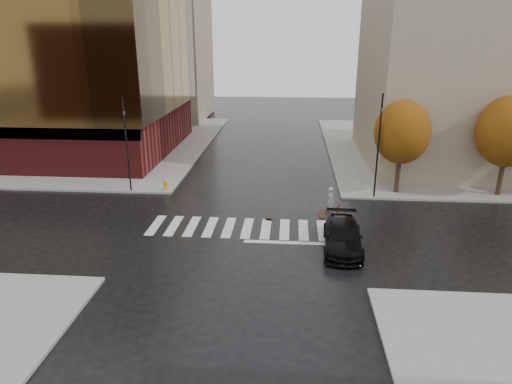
% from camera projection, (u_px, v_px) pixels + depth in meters
% --- Properties ---
extents(ground, '(120.00, 120.00, 0.00)m').
position_uv_depth(ground, '(246.00, 232.00, 26.36)').
color(ground, black).
rests_on(ground, ground).
extents(sidewalk_nw, '(30.00, 30.00, 0.15)m').
position_uv_depth(sidewalk_nw, '(67.00, 143.00, 47.69)').
color(sidewalk_nw, gray).
rests_on(sidewalk_nw, ground).
extents(sidewalk_ne, '(30.00, 30.00, 0.15)m').
position_uv_depth(sidewalk_ne, '(481.00, 150.00, 44.55)').
color(sidewalk_ne, gray).
rests_on(sidewalk_ne, ground).
extents(crosswalk, '(12.00, 3.00, 0.01)m').
position_uv_depth(crosswalk, '(247.00, 228.00, 26.83)').
color(crosswalk, silver).
rests_on(crosswalk, ground).
extents(office_glass, '(27.00, 19.00, 16.00)m').
position_uv_depth(office_glass, '(29.00, 63.00, 42.24)').
color(office_glass, maroon).
rests_on(office_glass, sidewalk_nw).
extents(building_ne_tan, '(16.00, 16.00, 18.00)m').
position_uv_depth(building_ne_tan, '(468.00, 55.00, 38.11)').
color(building_ne_tan, gray).
rests_on(building_ne_tan, sidewalk_ne).
extents(building_nw_far, '(14.00, 12.00, 20.00)m').
position_uv_depth(building_nw_far, '(151.00, 40.00, 59.08)').
color(building_nw_far, gray).
rests_on(building_nw_far, sidewalk_nw).
extents(tree_ne_a, '(3.80, 3.80, 6.50)m').
position_uv_depth(tree_ne_a, '(402.00, 132.00, 31.12)').
color(tree_ne_a, black).
rests_on(tree_ne_a, sidewalk_ne).
extents(tree_ne_b, '(4.20, 4.20, 6.89)m').
position_uv_depth(tree_ne_b, '(509.00, 132.00, 30.55)').
color(tree_ne_b, black).
rests_on(tree_ne_b, sidewalk_ne).
extents(sedan, '(2.23, 4.99, 1.42)m').
position_uv_depth(sedan, '(343.00, 236.00, 24.04)').
color(sedan, black).
rests_on(sedan, ground).
extents(cyclist, '(1.87, 1.14, 2.01)m').
position_uv_depth(cyclist, '(331.00, 207.00, 28.11)').
color(cyclist, maroon).
rests_on(cyclist, ground).
extents(traffic_light_nw, '(0.17, 0.14, 6.60)m').
position_uv_depth(traffic_light_nw, '(126.00, 140.00, 31.71)').
color(traffic_light_nw, black).
rests_on(traffic_light_nw, sidewalk_nw).
extents(traffic_light_ne, '(0.17, 0.20, 7.06)m').
position_uv_depth(traffic_light_ne, '(379.00, 140.00, 30.32)').
color(traffic_light_ne, black).
rests_on(traffic_light_ne, sidewalk_ne).
extents(fire_hydrant, '(0.29, 0.29, 0.82)m').
position_uv_depth(fire_hydrant, '(165.00, 184.00, 32.77)').
color(fire_hydrant, '#E7A70D').
rests_on(fire_hydrant, sidewalk_nw).
extents(manhole, '(0.77, 0.77, 0.01)m').
position_uv_depth(manhole, '(270.00, 219.00, 28.15)').
color(manhole, '#3D2F15').
rests_on(manhole, ground).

